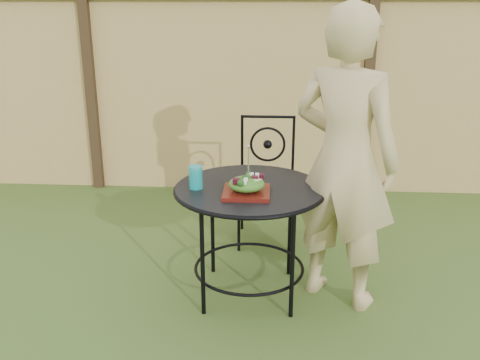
{
  "coord_description": "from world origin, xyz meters",
  "views": [
    {
      "loc": [
        0.43,
        -2.83,
        1.81
      ],
      "look_at": [
        0.24,
        0.25,
        0.75
      ],
      "focal_mm": 40.0,
      "sensor_mm": 36.0,
      "label": 1
    }
  ],
  "objects_px": {
    "diner": "(345,161)",
    "salad_plate": "(247,192)",
    "patio_table": "(249,208)",
    "patio_chair": "(267,177)"
  },
  "relations": [
    {
      "from": "diner",
      "to": "salad_plate",
      "type": "distance_m",
      "value": 0.61
    },
    {
      "from": "diner",
      "to": "patio_table",
      "type": "bearing_deg",
      "value": 30.61
    },
    {
      "from": "patio_chair",
      "to": "diner",
      "type": "distance_m",
      "value": 1.05
    },
    {
      "from": "patio_table",
      "to": "diner",
      "type": "height_order",
      "value": "diner"
    },
    {
      "from": "patio_table",
      "to": "patio_chair",
      "type": "bearing_deg",
      "value": 83.57
    },
    {
      "from": "patio_table",
      "to": "salad_plate",
      "type": "relative_size",
      "value": 3.42
    },
    {
      "from": "patio_table",
      "to": "salad_plate",
      "type": "height_order",
      "value": "salad_plate"
    },
    {
      "from": "diner",
      "to": "salad_plate",
      "type": "bearing_deg",
      "value": 43.34
    },
    {
      "from": "patio_table",
      "to": "patio_chair",
      "type": "relative_size",
      "value": 0.97
    },
    {
      "from": "salad_plate",
      "to": "patio_chair",
      "type": "bearing_deg",
      "value": 83.71
    }
  ]
}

